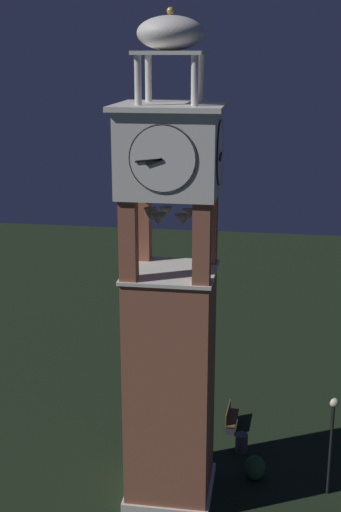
{
  "coord_description": "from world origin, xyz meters",
  "views": [
    {
      "loc": [
        -3.44,
        22.2,
        15.99
      ],
      "look_at": [
        0.0,
        0.0,
        9.34
      ],
      "focal_mm": 48.07,
      "sensor_mm": 36.0,
      "label": 1
    }
  ],
  "objects_px": {
    "park_bench": "(231,417)",
    "lamp_post": "(332,428)",
    "trash_bin": "(241,443)",
    "clock_tower": "(170,312)"
  },
  "relations": [
    {
      "from": "lamp_post",
      "to": "trash_bin",
      "type": "height_order",
      "value": "lamp_post"
    },
    {
      "from": "trash_bin",
      "to": "clock_tower",
      "type": "bearing_deg",
      "value": 51.19
    },
    {
      "from": "trash_bin",
      "to": "lamp_post",
      "type": "bearing_deg",
      "value": 145.14
    },
    {
      "from": "lamp_post",
      "to": "trash_bin",
      "type": "relative_size",
      "value": 5.01
    },
    {
      "from": "clock_tower",
      "to": "trash_bin",
      "type": "relative_size",
      "value": 21.73
    },
    {
      "from": "park_bench",
      "to": "lamp_post",
      "type": "bearing_deg",
      "value": 132.93
    },
    {
      "from": "clock_tower",
      "to": "lamp_post",
      "type": "relative_size",
      "value": 4.34
    },
    {
      "from": "park_bench",
      "to": "lamp_post",
      "type": "height_order",
      "value": "lamp_post"
    },
    {
      "from": "lamp_post",
      "to": "trash_bin",
      "type": "xyz_separation_m",
      "value": [
        3.38,
        -2.35,
        -2.37
      ]
    },
    {
      "from": "clock_tower",
      "to": "lamp_post",
      "type": "bearing_deg",
      "value": -172.49
    }
  ]
}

